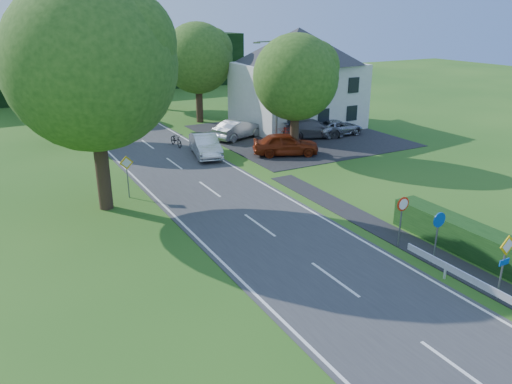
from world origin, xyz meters
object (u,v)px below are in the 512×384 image
parked_car_red (286,144)px  parked_car_grey (312,128)px  parked_car_silver_a (238,129)px  moving_car (205,145)px  motorcycle (176,140)px  parked_car_silver_b (337,128)px  parasol (285,138)px  streetlight (275,90)px

parked_car_red → parked_car_grey: bearing=-30.0°
parked_car_silver_a → parked_car_grey: parked_car_silver_a is taller
parked_car_grey → parked_car_silver_a: bearing=80.8°
moving_car → parked_car_grey: (9.94, 0.89, -0.03)m
motorcycle → moving_car: bearing=-79.1°
parked_car_silver_b → parasol: size_ratio=2.40×
moving_car → parked_car_red: parked_car_red is taller
streetlight → parked_car_grey: (4.58, 1.66, -3.66)m
parked_car_grey → parasol: parasol is taller
moving_car → parked_car_silver_b: bearing=15.0°
streetlight → parked_car_silver_a: (-0.88, 4.32, -3.66)m
motorcycle → parked_car_grey: bearing=-17.2°
parked_car_red → parked_car_silver_a: parked_car_red is taller
streetlight → parasol: (0.65, -0.50, -3.57)m
parked_car_red → parked_car_silver_a: size_ratio=1.02×
motorcycle → parked_car_silver_b: 13.57m
streetlight → moving_car: bearing=171.8°
parked_car_silver_a → parasol: bearing=176.9°
parasol → motorcycle: bearing=144.7°
motorcycle → parked_car_red: size_ratio=0.41×
motorcycle → parked_car_silver_a: size_ratio=0.42×
motorcycle → parked_car_red: parked_car_red is taller
parked_car_grey → parked_car_silver_b: (2.39, -0.31, -0.13)m
parasol → parked_car_red: bearing=-121.7°
parked_car_silver_b → parked_car_silver_a: bearing=69.5°
moving_car → motorcycle: 3.74m
parked_car_silver_a → parked_car_silver_b: size_ratio=1.02×
parked_car_silver_b → motorcycle: bearing=77.3°
parked_car_silver_b → moving_car: bearing=93.0°
parasol → parked_car_grey: bearing=28.8°
streetlight → parked_car_red: streetlight is taller
moving_car → parked_car_red: bearing=-14.2°
parked_car_red → parked_car_silver_b: parked_car_red is taller
parked_car_grey → moving_car: bearing=111.9°
motorcycle → parked_car_silver_a: (5.39, -0.07, 0.25)m
parked_car_grey → parasol: bearing=135.6°
motorcycle → parasol: bearing=-38.4°
parked_car_red → moving_car: bearing=87.3°
streetlight → parked_car_grey: bearing=19.9°
streetlight → parasol: bearing=-37.8°
moving_car → parked_car_silver_a: 5.72m
moving_car → parked_car_grey: size_ratio=0.91×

